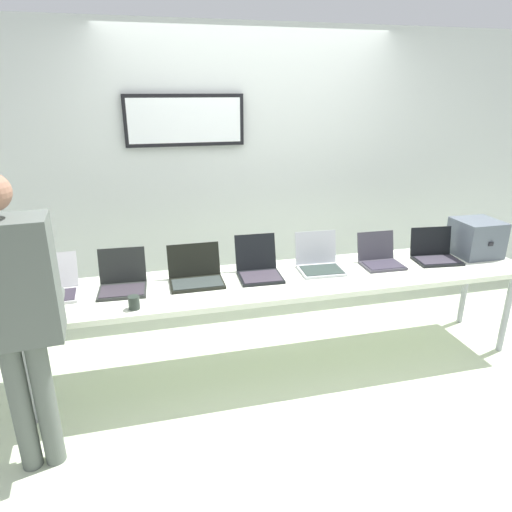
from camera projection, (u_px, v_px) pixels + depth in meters
name	position (u px, v px, depth m)	size (l,w,h in m)	color
ground	(285.00, 365.00, 3.58)	(8.00, 8.00, 0.04)	beige
back_wall	(249.00, 175.00, 4.15)	(8.00, 0.11, 2.54)	silver
workbench	(287.00, 283.00, 3.33)	(3.73, 0.70, 0.73)	silver
equipment_box	(476.00, 238.00, 3.72)	(0.34, 0.34, 0.29)	#525C66
laptop_station_0	(53.00, 287.00, 3.03)	(0.33, 0.38, 0.24)	#B1B1B3
laptop_station_1	(122.00, 281.00, 3.10)	(0.33, 0.31, 0.26)	#252826
laptop_station_2	(196.00, 274.00, 3.22)	(0.37, 0.31, 0.25)	black
laptop_station_3	(259.00, 267.00, 3.34)	(0.32, 0.36, 0.27)	black
laptop_station_4	(319.00, 261.00, 3.45)	(0.34, 0.33, 0.27)	#AFB3B9
laptop_station_5	(380.00, 258.00, 3.54)	(0.31, 0.29, 0.24)	#393740
laptop_station_6	(435.00, 253.00, 3.64)	(0.37, 0.31, 0.25)	black
person	(13.00, 303.00, 2.28)	(0.46, 0.61, 1.67)	#535A55
coffee_mug	(134.00, 303.00, 2.83)	(0.07, 0.07, 0.08)	#252F28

